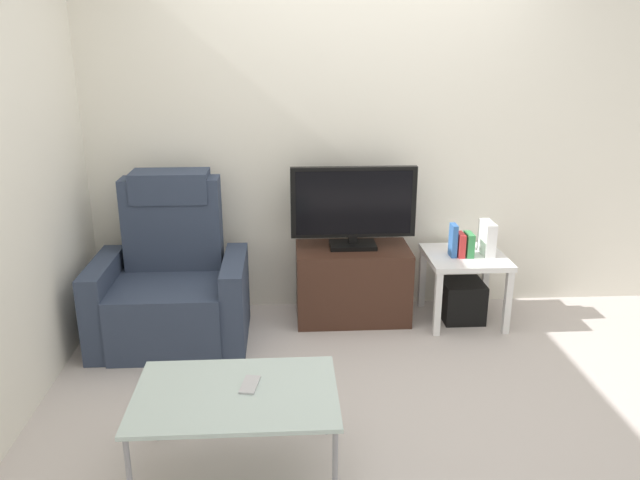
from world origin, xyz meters
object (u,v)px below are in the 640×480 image
(television, at_px, (353,206))
(book_middle, at_px, (460,245))
(book_rightmost, at_px, (469,244))
(cell_phone, at_px, (250,385))
(recliner_armchair, at_px, (172,284))
(coffee_table, at_px, (236,398))
(side_table, at_px, (465,265))
(book_leftmost, at_px, (453,240))
(game_console, at_px, (487,238))
(subwoofer_box, at_px, (462,300))
(tv_stand, at_px, (352,283))

(television, distance_m, book_middle, 0.78)
(book_rightmost, distance_m, cell_phone, 2.07)
(recliner_armchair, distance_m, book_rightmost, 2.02)
(book_rightmost, relative_size, coffee_table, 0.18)
(side_table, bearing_deg, book_rightmost, -63.09)
(book_leftmost, xyz_separation_m, game_console, (0.24, 0.03, 0.00))
(book_middle, xyz_separation_m, cell_phone, (-1.37, -1.49, -0.14))
(recliner_armchair, distance_m, book_middle, 1.96)
(book_middle, bearing_deg, side_table, 22.27)
(side_table, height_order, subwoofer_box, side_table)
(television, distance_m, subwoofer_box, 1.04)
(recliner_armchair, distance_m, side_table, 2.00)
(subwoofer_box, xyz_separation_m, coffee_table, (-1.47, -1.56, 0.25))
(book_rightmost, distance_m, coffee_table, 2.15)
(television, distance_m, side_table, 0.89)
(book_middle, height_order, game_console, game_console)
(tv_stand, distance_m, subwoofer_box, 0.79)
(coffee_table, xyz_separation_m, cell_phone, (0.06, 0.05, 0.03))
(recliner_armchair, relative_size, side_table, 2.00)
(tv_stand, xyz_separation_m, cell_phone, (-0.64, -1.59, 0.16))
(book_rightmost, height_order, game_console, game_console)
(side_table, relative_size, book_rightmost, 3.33)
(recliner_armchair, distance_m, game_console, 2.16)
(book_middle, bearing_deg, cell_phone, -132.44)
(television, relative_size, cell_phone, 5.71)
(television, relative_size, side_table, 1.59)
(side_table, height_order, book_middle, book_middle)
(cell_phone, bearing_deg, book_leftmost, 58.87)
(subwoofer_box, height_order, coffee_table, coffee_table)
(television, height_order, game_console, television)
(television, xyz_separation_m, cell_phone, (-0.64, -1.61, -0.40))
(book_leftmost, height_order, game_console, game_console)
(recliner_armchair, bearing_deg, game_console, 8.34)
(subwoofer_box, height_order, book_rightmost, book_rightmost)
(tv_stand, xyz_separation_m, television, (-0.00, 0.02, 0.56))
(book_leftmost, height_order, coffee_table, book_leftmost)
(tv_stand, relative_size, book_leftmost, 3.49)
(subwoofer_box, height_order, cell_phone, cell_phone)
(side_table, relative_size, subwoofer_box, 1.91)
(tv_stand, relative_size, television, 0.92)
(side_table, bearing_deg, coffee_table, -133.30)
(tv_stand, distance_m, book_rightmost, 0.85)
(television, xyz_separation_m, subwoofer_box, (0.78, -0.09, -0.68))
(recliner_armchair, xyz_separation_m, subwoofer_box, (2.00, 0.14, -0.23))
(tv_stand, distance_m, television, 0.56)
(tv_stand, bearing_deg, book_leftmost, -7.89)
(side_table, distance_m, game_console, 0.24)
(book_leftmost, bearing_deg, television, 170.54)
(cell_phone, bearing_deg, book_middle, 57.79)
(side_table, bearing_deg, television, 173.19)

